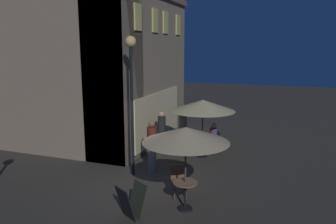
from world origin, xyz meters
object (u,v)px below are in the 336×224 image
(menu_sandwich_board, at_px, (131,202))
(patron_standing_3, at_px, (152,146))
(patron_standing_1, at_px, (183,132))
(cafe_table_0, at_px, (185,191))
(patio_umbrella_0, at_px, (186,135))
(patio_umbrella_1, at_px, (203,106))
(cafe_chair_0, at_px, (178,178))
(cafe_chair_1, at_px, (214,140))
(patron_seated_0, at_px, (212,136))
(patron_standing_2, at_px, (162,132))
(cafe_table_1, at_px, (202,143))
(street_lamp_near_corner, at_px, (131,77))

(menu_sandwich_board, bearing_deg, patron_standing_3, 44.58)
(patron_standing_1, bearing_deg, cafe_table_0, 165.52)
(menu_sandwich_board, bearing_deg, patio_umbrella_0, -20.66)
(patio_umbrella_0, height_order, patio_umbrella_1, patio_umbrella_1)
(patio_umbrella_1, distance_m, cafe_chair_0, 3.94)
(menu_sandwich_board, distance_m, cafe_table_0, 1.44)
(patio_umbrella_0, bearing_deg, menu_sandwich_board, 128.15)
(cafe_chair_1, height_order, patron_seated_0, patron_seated_0)
(cafe_chair_1, xyz_separation_m, patron_standing_1, (-0.38, 1.24, 0.32))
(patron_standing_3, bearing_deg, patron_seated_0, -54.79)
(patron_seated_0, distance_m, patron_standing_2, 2.05)
(patron_seated_0, bearing_deg, patron_standing_3, -5.06)
(cafe_table_1, relative_size, cafe_chair_1, 0.92)
(cafe_table_1, bearing_deg, menu_sandwich_board, 174.66)
(street_lamp_near_corner, xyz_separation_m, patron_standing_3, (0.51, -0.47, -2.38))
(cafe_table_1, distance_m, patron_standing_1, 1.03)
(patio_umbrella_1, bearing_deg, patron_seated_0, -23.46)
(menu_sandwich_board, height_order, patio_umbrella_1, patio_umbrella_1)
(patio_umbrella_1, relative_size, patron_seated_0, 1.99)
(patron_seated_0, bearing_deg, patron_standing_2, -46.02)
(cafe_table_1, bearing_deg, patron_seated_0, -23.46)
(cafe_table_1, bearing_deg, patio_umbrella_1, 0.00)
(street_lamp_near_corner, bearing_deg, cafe_chair_0, -117.65)
(cafe_table_1, distance_m, patron_standing_2, 1.68)
(patron_standing_2, bearing_deg, patio_umbrella_1, 86.81)
(street_lamp_near_corner, height_order, patio_umbrella_0, street_lamp_near_corner)
(menu_sandwich_board, distance_m, cafe_table_1, 5.23)
(patron_standing_3, bearing_deg, street_lamp_near_corner, 111.29)
(patio_umbrella_1, xyz_separation_m, cafe_chair_0, (-3.65, -0.23, -1.47))
(menu_sandwich_board, relative_size, patio_umbrella_1, 0.34)
(street_lamp_near_corner, height_order, menu_sandwich_board, street_lamp_near_corner)
(cafe_table_1, xyz_separation_m, cafe_chair_0, (-3.65, -0.23, 0.00))
(cafe_table_1, height_order, patron_standing_1, patron_standing_1)
(patio_umbrella_1, distance_m, cafe_chair_1, 1.72)
(street_lamp_near_corner, bearing_deg, menu_sandwich_board, -154.90)
(cafe_table_1, height_order, cafe_chair_0, cafe_chair_0)
(cafe_chair_1, bearing_deg, patio_umbrella_0, 27.03)
(cafe_table_0, distance_m, patio_umbrella_0, 1.51)
(patio_umbrella_0, relative_size, patron_standing_3, 1.25)
(patio_umbrella_0, relative_size, cafe_chair_0, 2.43)
(patio_umbrella_1, relative_size, cafe_chair_0, 2.67)
(cafe_table_0, bearing_deg, patron_standing_1, 18.37)
(cafe_chair_1, xyz_separation_m, patron_seated_0, (-0.13, 0.06, 0.18))
(cafe_chair_0, bearing_deg, street_lamp_near_corner, -148.78)
(menu_sandwich_board, bearing_deg, patron_seated_0, 23.79)
(cafe_table_0, relative_size, cafe_chair_1, 0.88)
(street_lamp_near_corner, relative_size, patron_standing_1, 2.72)
(cafe_table_0, xyz_separation_m, cafe_chair_0, (0.68, 0.41, 0.05))
(street_lamp_near_corner, xyz_separation_m, menu_sandwich_board, (-2.57, -1.20, -2.85))
(patio_umbrella_0, bearing_deg, patron_standing_2, 28.45)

